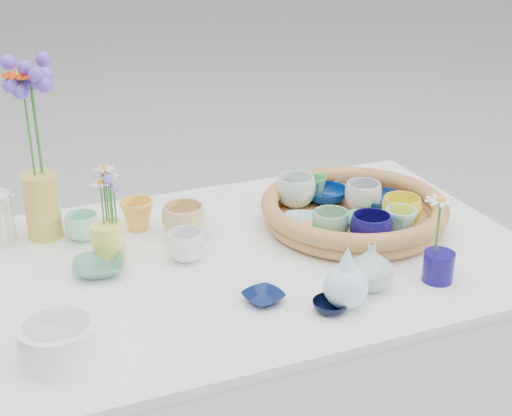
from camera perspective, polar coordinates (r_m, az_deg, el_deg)
name	(u,v)px	position (r m, az deg, el deg)	size (l,w,h in m)	color
wicker_tray	(354,211)	(1.83, 7.82, -0.23)	(0.47, 0.47, 0.08)	brown
tray_ceramic_0	(326,195)	(1.92, 5.60, 1.05)	(0.12, 0.12, 0.04)	navy
tray_ceramic_1	(382,202)	(1.89, 10.03, 0.48)	(0.12, 0.12, 0.04)	#0E224F
tray_ceramic_2	(401,212)	(1.80, 11.55, -0.28)	(0.10, 0.10, 0.08)	yellow
tray_ceramic_3	(367,222)	(1.79, 8.90, -1.08)	(0.11, 0.11, 0.03)	#4CA766
tray_ceramic_4	(330,225)	(1.71, 5.97, -1.36)	(0.09, 0.09, 0.07)	#82BA91
tray_ceramic_5	(303,222)	(1.77, 3.81, -1.12)	(0.10, 0.10, 0.02)	#8BBBAB
tray_ceramic_6	(296,191)	(1.88, 3.19, 1.35)	(0.10, 0.10, 0.08)	silver
tray_ceramic_7	(363,196)	(1.87, 8.56, 0.92)	(0.10, 0.10, 0.08)	silver
tray_ceramic_8	(355,186)	(2.00, 7.89, 1.76)	(0.11, 0.11, 0.03)	#88ABD9
tray_ceramic_9	(371,230)	(1.69, 9.17, -1.76)	(0.10, 0.10, 0.08)	#0D0748
tray_ceramic_10	(324,229)	(1.74, 5.49, -1.67)	(0.10, 0.10, 0.02)	#E3AE6B
tray_ceramic_11	(400,223)	(1.74, 11.46, -1.15)	(0.08, 0.08, 0.07)	#9AE2D3
tray_ceramic_12	(315,187)	(1.95, 4.77, 1.72)	(0.06, 0.06, 0.06)	#4DA159
loose_ceramic_0	(137,215)	(1.81, -9.49, -0.53)	(0.08, 0.08, 0.08)	yellow
loose_ceramic_1	(184,221)	(1.75, -5.80, -1.06)	(0.11, 0.11, 0.08)	#D5BA77
loose_ceramic_2	(99,267)	(1.63, -12.44, -4.65)	(0.11, 0.11, 0.03)	#4E8971
loose_ceramic_3	(186,246)	(1.65, -5.64, -3.04)	(0.09, 0.09, 0.07)	white
loose_ceramic_4	(263,297)	(1.49, 0.59, -7.16)	(0.08, 0.08, 0.02)	#0C1A4D
loose_ceramic_5	(83,227)	(1.79, -13.71, -1.45)	(0.08, 0.08, 0.07)	#97EAC3
loose_ceramic_6	(330,306)	(1.47, 5.97, -7.80)	(0.07, 0.07, 0.02)	black
fluted_bowl	(59,341)	(1.35, -15.50, -10.24)	(0.14, 0.14, 0.08)	white
bud_vase_paleblue	(346,276)	(1.46, 7.24, -5.40)	(0.09, 0.09, 0.14)	#BDE7FD
bud_vase_seafoam	(371,266)	(1.54, 9.15, -4.60)	(0.10, 0.10, 0.10)	#9CC0B3
bud_vase_cobalt	(438,267)	(1.61, 14.39, -4.56)	(0.07, 0.07, 0.07)	#110A5D
single_daisy	(438,226)	(1.57, 14.36, -1.44)	(0.08, 0.08, 0.14)	white
tall_vase_yellow	(43,206)	(1.81, -16.70, 0.16)	(0.09, 0.09, 0.16)	gold
gerbera	(28,126)	(1.74, -17.75, 6.26)	(0.10, 0.10, 0.26)	#EF3800
hydrangea	(36,127)	(1.75, -17.16, 6.20)	(0.09, 0.09, 0.32)	#673FC6
daisy_cup	(108,241)	(1.68, -11.73, -2.59)	(0.08, 0.08, 0.08)	#F0DF54
daisy_posy	(108,196)	(1.64, -11.76, 0.97)	(0.08, 0.08, 0.14)	white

